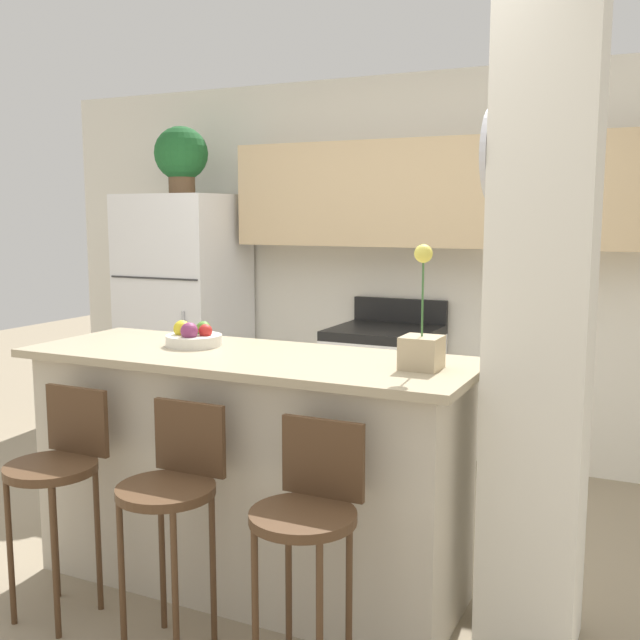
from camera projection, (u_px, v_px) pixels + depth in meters
ground_plane at (249, 583)px, 3.34m from camera, size 14.00×14.00×0.00m
wall_back at (420, 238)px, 4.92m from camera, size 5.60×0.38×2.55m
pillar_right at (540, 311)px, 2.73m from camera, size 0.38×0.34×2.55m
counter_bar at (248, 470)px, 3.27m from camera, size 1.99×0.72×1.04m
refrigerator at (185, 318)px, 5.42m from camera, size 0.76×0.72×1.77m
stove_range at (384, 396)px, 4.87m from camera, size 0.65×0.64×1.07m
bar_stool_left at (58, 469)px, 3.02m from camera, size 0.37×0.37×0.93m
bar_stool_mid at (172, 491)px, 2.78m from camera, size 0.37×0.37×0.93m
bar_stool_right at (308, 517)px, 2.54m from camera, size 0.37×0.37×0.93m
potted_plant_on_fridge at (181, 156)px, 5.26m from camera, size 0.38×0.38×0.47m
orchid_vase at (422, 342)px, 2.86m from camera, size 0.15×0.15×0.48m
fruit_bowl at (194, 337)px, 3.38m from camera, size 0.25×0.25×0.11m
trash_bin at (239, 430)px, 5.04m from camera, size 0.28×0.28×0.38m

